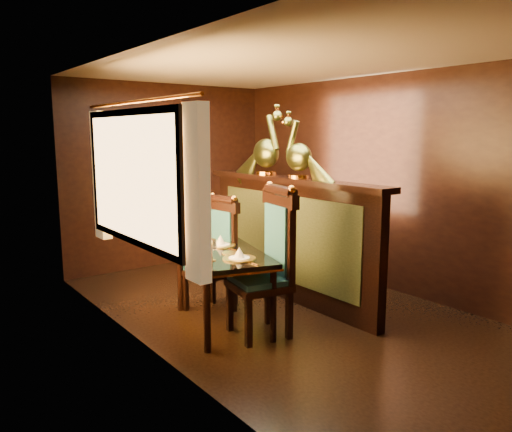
# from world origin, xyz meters

# --- Properties ---
(ground) EXTENTS (5.00, 5.00, 0.00)m
(ground) POSITION_xyz_m (0.00, 0.00, 0.00)
(ground) COLOR black
(ground) RESTS_ON ground
(room_shell) EXTENTS (3.04, 5.04, 2.52)m
(room_shell) POSITION_xyz_m (-0.09, 0.02, 1.58)
(room_shell) COLOR black
(room_shell) RESTS_ON ground
(partition) EXTENTS (0.26, 2.70, 1.36)m
(partition) POSITION_xyz_m (0.32, 0.30, 0.71)
(partition) COLOR black
(partition) RESTS_ON ground
(dining_table) EXTENTS (1.05, 1.38, 0.92)m
(dining_table) POSITION_xyz_m (-0.70, 0.08, 0.65)
(dining_table) COLOR black
(dining_table) RESTS_ON ground
(chair_left) EXTENTS (0.58, 0.60, 1.39)m
(chair_left) POSITION_xyz_m (-0.44, -0.34, 0.72)
(chair_left) COLOR black
(chair_left) RESTS_ON ground
(chair_right) EXTENTS (0.48, 0.50, 1.21)m
(chair_right) POSITION_xyz_m (-0.49, 0.49, 0.63)
(chair_right) COLOR black
(chair_right) RESTS_ON ground
(peacock_left) EXTENTS (0.22, 0.59, 0.70)m
(peacock_left) POSITION_xyz_m (0.33, 0.16, 1.71)
(peacock_left) COLOR #184929
(peacock_left) RESTS_ON partition
(peacock_right) EXTENTS (0.25, 0.66, 0.78)m
(peacock_right) POSITION_xyz_m (0.33, 0.72, 1.75)
(peacock_right) COLOR #184929
(peacock_right) RESTS_ON partition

